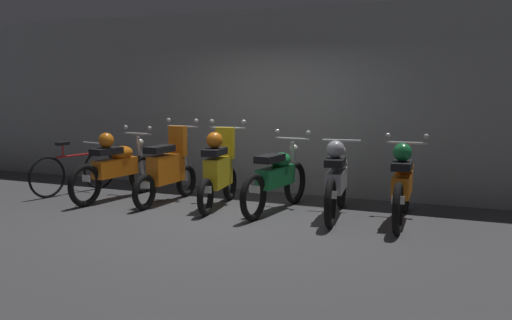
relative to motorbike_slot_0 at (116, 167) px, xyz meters
name	(u,v)px	position (x,y,z in m)	size (l,w,h in m)	color
ground_plane	(226,219)	(2.23, -0.54, -0.53)	(80.00, 80.00, 0.00)	#424244
back_wall	(286,102)	(2.23, 1.73, 1.01)	(16.00, 0.30, 3.08)	gray
motorbike_slot_0	(116,167)	(0.00, 0.00, 0.00)	(0.59, 1.95, 1.15)	black
motorbike_slot_1	(168,169)	(0.89, 0.11, 0.00)	(0.59, 1.68, 1.29)	black
motorbike_slot_2	(219,169)	(1.78, 0.12, 0.04)	(0.58, 1.67, 1.29)	black
motorbike_slot_3	(277,178)	(2.68, 0.19, -0.04)	(0.59, 1.95, 1.15)	black
motorbike_slot_4	(337,179)	(3.57, 0.19, 0.00)	(0.56, 1.94, 1.08)	black
motorbike_slot_5	(402,183)	(4.46, 0.20, 0.00)	(0.59, 1.95, 1.15)	black
bicycle	(74,172)	(-0.97, 0.15, -0.17)	(0.55, 1.69, 0.89)	black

